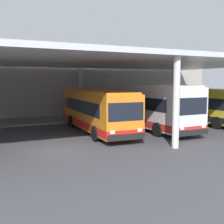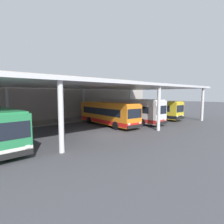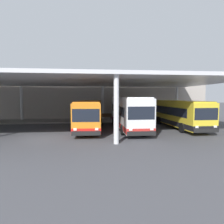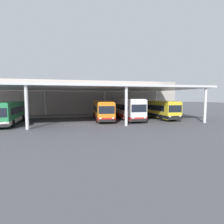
# 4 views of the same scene
# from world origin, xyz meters

# --- Properties ---
(ground_plane) EXTENTS (200.00, 200.00, 0.00)m
(ground_plane) POSITION_xyz_m (0.00, 0.00, 0.00)
(ground_plane) COLOR #47474C
(platform_kerb) EXTENTS (42.00, 4.50, 0.18)m
(platform_kerb) POSITION_xyz_m (0.00, 11.75, 0.09)
(platform_kerb) COLOR gray
(platform_kerb) RESTS_ON ground
(station_building_facade) EXTENTS (48.00, 1.60, 7.52)m
(station_building_facade) POSITION_xyz_m (0.00, 15.00, 3.76)
(station_building_facade) COLOR #ADA399
(station_building_facade) RESTS_ON ground
(canopy_shelter) EXTENTS (40.00, 17.00, 5.55)m
(canopy_shelter) POSITION_xyz_m (0.00, 5.50, 5.31)
(canopy_shelter) COLOR silver
(canopy_shelter) RESTS_ON ground
(bus_nearest_bay) EXTENTS (3.10, 10.65, 3.17)m
(bus_nearest_bay) POSITION_xyz_m (-9.71, 2.68, 1.66)
(bus_nearest_bay) COLOR #28844C
(bus_nearest_bay) RESTS_ON ground
(bus_second_bay) EXTENTS (3.13, 10.65, 3.17)m
(bus_second_bay) POSITION_xyz_m (4.13, 4.35, 1.66)
(bus_second_bay) COLOR orange
(bus_second_bay) RESTS_ON ground
(bus_middle_bay) EXTENTS (2.74, 11.33, 3.57)m
(bus_middle_bay) POSITION_xyz_m (8.43, 4.17, 1.84)
(bus_middle_bay) COLOR white
(bus_middle_bay) RESTS_ON ground
(bus_far_bay) EXTENTS (2.88, 10.58, 3.17)m
(bus_far_bay) POSITION_xyz_m (14.51, 4.44, 1.66)
(bus_far_bay) COLOR yellow
(bus_far_bay) RESTS_ON ground
(bench_waiting) EXTENTS (1.80, 0.45, 0.92)m
(bench_waiting) POSITION_xyz_m (6.60, 11.82, 0.66)
(bench_waiting) COLOR brown
(bench_waiting) RESTS_ON platform_kerb
(trash_bin) EXTENTS (0.52, 0.52, 0.98)m
(trash_bin) POSITION_xyz_m (10.15, 11.88, 0.68)
(trash_bin) COLOR #236638
(trash_bin) RESTS_ON platform_kerb
(banner_sign) EXTENTS (0.70, 0.12, 3.20)m
(banner_sign) POSITION_xyz_m (8.82, 10.94, 1.98)
(banner_sign) COLOR #B2B2B7
(banner_sign) RESTS_ON platform_kerb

